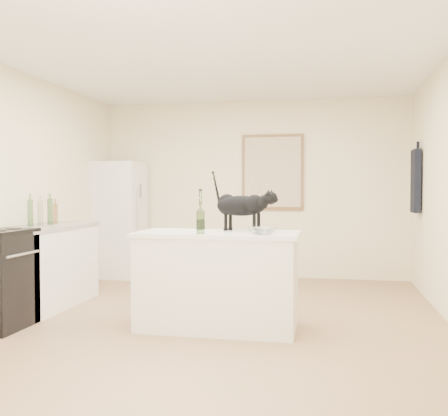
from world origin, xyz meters
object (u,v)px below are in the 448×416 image
(wine_bottle, at_px, (201,214))
(glass_bowl, at_px, (262,231))
(fridge, at_px, (119,219))
(black_cat, at_px, (241,208))

(wine_bottle, distance_m, glass_bowl, 0.56)
(fridge, xyz_separation_m, wine_bottle, (1.94, -2.77, 0.22))
(black_cat, bearing_deg, glass_bowl, -35.53)
(wine_bottle, bearing_deg, black_cat, 51.47)
(black_cat, xyz_separation_m, glass_bowl, (0.24, -0.34, -0.18))
(fridge, height_order, glass_bowl, fridge)
(wine_bottle, relative_size, glass_bowl, 1.40)
(black_cat, height_order, wine_bottle, black_cat)
(black_cat, distance_m, glass_bowl, 0.46)
(black_cat, distance_m, wine_bottle, 0.49)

